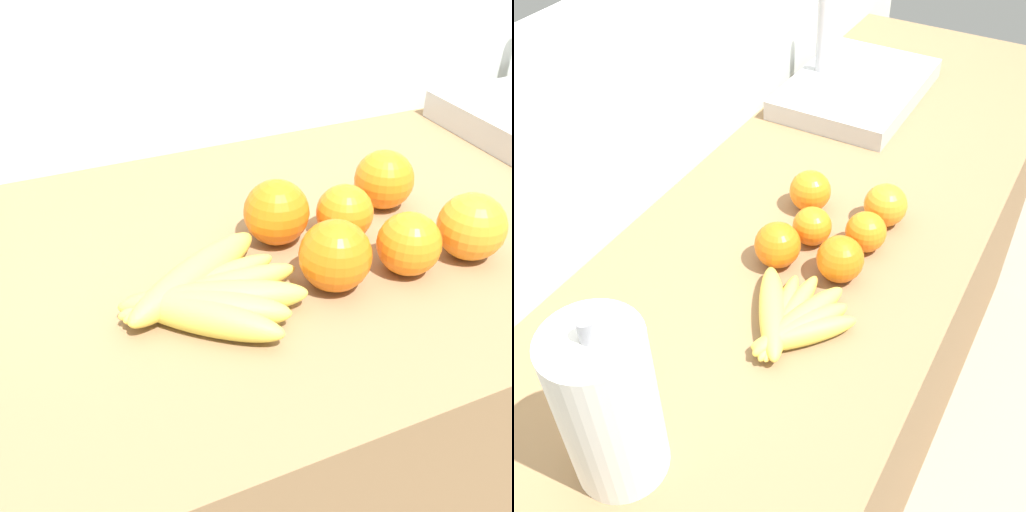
{
  "view_description": "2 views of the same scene",
  "coord_description": "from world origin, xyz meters",
  "views": [
    {
      "loc": [
        -0.48,
        -0.57,
        1.32
      ],
      "look_at": [
        -0.26,
        -0.07,
        0.93
      ],
      "focal_mm": 42.75,
      "sensor_mm": 36.0,
      "label": 1
    },
    {
      "loc": [
        -0.94,
        -0.38,
        1.66
      ],
      "look_at": [
        -0.28,
        -0.02,
        0.98
      ],
      "focal_mm": 44.86,
      "sensor_mm": 36.0,
      "label": 2
    }
  ],
  "objects": [
    {
      "name": "orange_far_right",
      "position": [
        -0.19,
        -0.1,
        0.94
      ],
      "size": [
        0.08,
        0.08,
        0.08
      ],
      "primitive_type": "sphere",
      "color": "orange",
      "rests_on": "counter"
    },
    {
      "name": "orange_back_left",
      "position": [
        -0.2,
        0.01,
        0.94
      ],
      "size": [
        0.08,
        0.08,
        0.08
      ],
      "primitive_type": "sphere",
      "color": "orange",
      "rests_on": "counter"
    },
    {
      "name": "wall_back",
      "position": [
        0.0,
        0.33,
        0.65
      ],
      "size": [
        2.25,
        0.06,
        1.3
      ],
      "primitive_type": "cube",
      "color": "silver",
      "rests_on": "ground"
    },
    {
      "name": "sink_basin",
      "position": [
        0.42,
        0.13,
        0.92
      ],
      "size": [
        0.41,
        0.29,
        0.22
      ],
      "color": "#B7BABF",
      "rests_on": "counter"
    },
    {
      "name": "orange_center",
      "position": [
        -0.04,
        0.03,
        0.93
      ],
      "size": [
        0.08,
        0.08,
        0.08
      ],
      "primitive_type": "sphere",
      "color": "orange",
      "rests_on": "counter"
    },
    {
      "name": "orange_back_right",
      "position": [
        -0.09,
        -0.11,
        0.93
      ],
      "size": [
        0.07,
        0.07,
        0.07
      ],
      "primitive_type": "sphere",
      "color": "orange",
      "rests_on": "counter"
    },
    {
      "name": "counter",
      "position": [
        0.0,
        0.0,
        0.45
      ],
      "size": [
        1.85,
        0.6,
        0.89
      ],
      "primitive_type": "cube",
      "color": "olive",
      "rests_on": "ground"
    },
    {
      "name": "orange_front",
      "position": [
        -0.01,
        -0.11,
        0.93
      ],
      "size": [
        0.08,
        0.08,
        0.08
      ],
      "primitive_type": "sphere",
      "color": "orange",
      "rests_on": "counter"
    },
    {
      "name": "ground_plane",
      "position": [
        0.0,
        0.0,
        0.0
      ],
      "size": [
        6.0,
        6.0,
        0.0
      ],
      "primitive_type": "plane",
      "color": "gray"
    },
    {
      "name": "paper_towel_roll",
      "position": [
        -0.64,
        0.0,
        1.02
      ],
      "size": [
        0.12,
        0.12,
        0.27
      ],
      "color": "white",
      "rests_on": "counter"
    },
    {
      "name": "banana_bunch",
      "position": [
        -0.33,
        -0.08,
        0.91
      ],
      "size": [
        0.21,
        0.21,
        0.04
      ],
      "color": "#DEC94C",
      "rests_on": "counter"
    },
    {
      "name": "orange_right",
      "position": [
        -0.12,
        -0.02,
        0.93
      ],
      "size": [
        0.07,
        0.07,
        0.07
      ],
      "primitive_type": "sphere",
      "color": "orange",
      "rests_on": "counter"
    }
  ]
}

